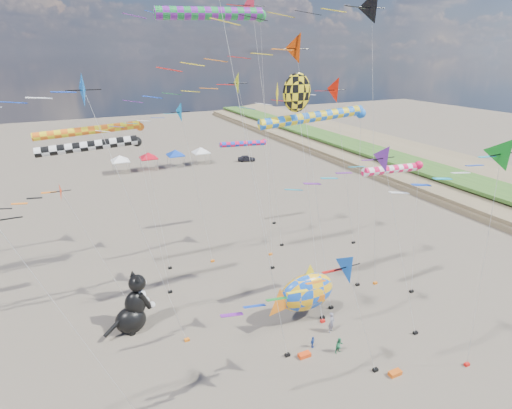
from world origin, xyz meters
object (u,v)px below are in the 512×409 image
object	(u,v)px
parked_car	(246,158)
cat_inflatable	(132,303)
person_adult	(332,322)
child_green	(339,345)
fish_inflatable	(306,292)
child_blue	(313,342)

from	to	relation	value
parked_car	cat_inflatable	bearing A→B (deg)	165.77
cat_inflatable	person_adult	world-z (taller)	cat_inflatable
cat_inflatable	child_green	size ratio (longest dim) A/B	3.85
fish_inflatable	cat_inflatable	bearing A→B (deg)	159.85
cat_inflatable	person_adult	bearing A→B (deg)	-45.59
cat_inflatable	child_blue	bearing A→B (deg)	-53.07
fish_inflatable	child_blue	bearing A→B (deg)	-112.40
cat_inflatable	child_blue	distance (m)	14.03
person_adult	child_green	world-z (taller)	person_adult
cat_inflatable	parked_car	bearing A→B (deg)	37.36
cat_inflatable	person_adult	size ratio (longest dim) A/B	2.80
person_adult	parked_car	xyz separation A→B (m)	(15.20, 50.18, -0.27)
fish_inflatable	parked_car	bearing A→B (deg)	71.34
cat_inflatable	person_adult	xyz separation A→B (m)	(13.76, -6.94, -1.55)
child_blue	fish_inflatable	bearing A→B (deg)	42.95
child_blue	parked_car	size ratio (longest dim) A/B	0.26
cat_inflatable	child_green	xyz separation A→B (m)	(12.93, -9.10, -1.78)
child_blue	cat_inflatable	bearing A→B (deg)	121.13
cat_inflatable	child_blue	world-z (taller)	cat_inflatable
fish_inflatable	child_green	size ratio (longest dim) A/B	5.16
person_adult	parked_car	bearing A→B (deg)	43.09
person_adult	child_blue	size ratio (longest dim) A/B	1.86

